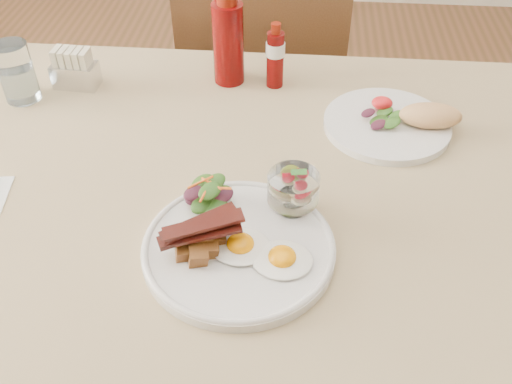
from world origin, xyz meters
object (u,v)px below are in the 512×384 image
at_px(chair_far, 263,88).
at_px(second_plate, 397,121).
at_px(ketchup_bottle, 228,42).
at_px(sugar_caddy, 75,70).
at_px(fruit_cup, 293,188).
at_px(table, 236,218).
at_px(hot_sauce_bottle, 275,56).
at_px(main_plate, 239,248).
at_px(water_glass, 17,75).

relative_size(chair_far, second_plate, 3.65).
relative_size(ketchup_bottle, sugar_caddy, 2.01).
bearing_deg(sugar_caddy, fruit_cup, -33.92).
bearing_deg(ketchup_bottle, chair_far, 82.37).
bearing_deg(fruit_cup, table, 140.90).
bearing_deg(hot_sauce_bottle, chair_far, 97.70).
xyz_separation_m(hot_sauce_bottle, sugar_caddy, (-0.40, -0.04, -0.03)).
height_order(chair_far, hot_sauce_bottle, chair_far).
relative_size(main_plate, fruit_cup, 3.55).
relative_size(ketchup_bottle, hot_sauce_bottle, 1.37).
bearing_deg(water_glass, main_plate, -38.45).
relative_size(fruit_cup, second_plate, 0.31).
distance_m(chair_far, sugar_caddy, 0.59).
bearing_deg(hot_sauce_bottle, table, -98.97).
bearing_deg(table, ketchup_bottle, 98.33).
height_order(table, sugar_caddy, sugar_caddy).
bearing_deg(second_plate, hot_sauce_bottle, 150.35).
bearing_deg(hot_sauce_bottle, second_plate, -29.65).
xyz_separation_m(main_plate, hot_sauce_bottle, (0.02, 0.47, 0.06)).
distance_m(table, main_plate, 0.19).
distance_m(fruit_cup, ketchup_bottle, 0.42).
bearing_deg(water_glass, fruit_cup, -28.30).
relative_size(table, ketchup_bottle, 7.22).
xyz_separation_m(chair_far, sugar_caddy, (-0.35, -0.39, 0.26)).
distance_m(main_plate, sugar_caddy, 0.57).
height_order(chair_far, ketchup_bottle, ketchup_bottle).
height_order(fruit_cup, sugar_caddy, fruit_cup).
xyz_separation_m(main_plate, water_glass, (-0.47, 0.37, 0.04)).
relative_size(main_plate, second_plate, 1.10).
bearing_deg(water_glass, chair_far, 45.18).
relative_size(second_plate, ketchup_bottle, 1.38).
xyz_separation_m(ketchup_bottle, hot_sauce_bottle, (0.09, -0.01, -0.02)).
height_order(table, chair_far, chair_far).
distance_m(table, sugar_caddy, 0.46).
bearing_deg(ketchup_bottle, fruit_cup, -69.93).
relative_size(second_plate, sugar_caddy, 2.77).
relative_size(chair_far, hot_sauce_bottle, 6.89).
height_order(fruit_cup, second_plate, fruit_cup).
bearing_deg(table, water_glass, 154.45).
bearing_deg(hot_sauce_bottle, main_plate, -92.87).
height_order(chair_far, water_glass, chair_far).
xyz_separation_m(table, water_glass, (-0.45, 0.21, 0.14)).
relative_size(second_plate, water_glass, 2.19).
distance_m(table, chair_far, 0.68).
height_order(hot_sauce_bottle, water_glass, hot_sauce_bottle).
bearing_deg(water_glass, second_plate, -3.25).
xyz_separation_m(main_plate, fruit_cup, (0.07, 0.08, 0.05)).
xyz_separation_m(table, main_plate, (0.02, -0.16, 0.10)).
height_order(main_plate, sugar_caddy, sugar_caddy).
bearing_deg(second_plate, ketchup_bottle, 156.30).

